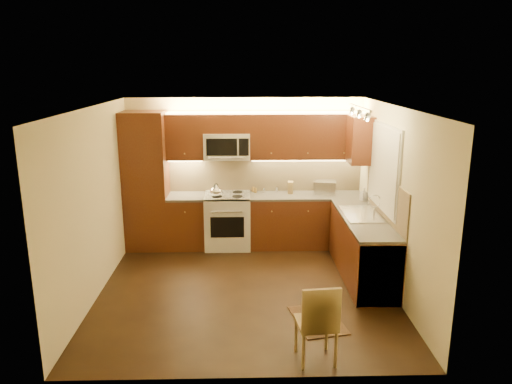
{
  "coord_description": "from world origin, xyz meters",
  "views": [
    {
      "loc": [
        -0.02,
        -6.22,
        3.0
      ],
      "look_at": [
        0.15,
        0.55,
        1.25
      ],
      "focal_mm": 34.15,
      "sensor_mm": 36.0,
      "label": 1
    }
  ],
  "objects_px": {
    "soap_bottle": "(364,194)",
    "stove": "(228,221)",
    "microwave": "(227,146)",
    "sink": "(362,210)",
    "toaster_oven": "(325,187)",
    "dining_chair": "(316,321)",
    "knife_block": "(290,187)",
    "kettle": "(216,190)"
  },
  "relations": [
    {
      "from": "soap_bottle",
      "to": "dining_chair",
      "type": "bearing_deg",
      "value": -133.31
    },
    {
      "from": "dining_chair",
      "to": "kettle",
      "type": "bearing_deg",
      "value": 103.98
    },
    {
      "from": "sink",
      "to": "soap_bottle",
      "type": "distance_m",
      "value": 0.82
    },
    {
      "from": "microwave",
      "to": "soap_bottle",
      "type": "xyz_separation_m",
      "value": [
        2.22,
        -0.47,
        -0.72
      ]
    },
    {
      "from": "soap_bottle",
      "to": "stove",
      "type": "bearing_deg",
      "value": 149.72
    },
    {
      "from": "toaster_oven",
      "to": "soap_bottle",
      "type": "relative_size",
      "value": 1.76
    },
    {
      "from": "sink",
      "to": "toaster_oven",
      "type": "distance_m",
      "value": 1.27
    },
    {
      "from": "kettle",
      "to": "soap_bottle",
      "type": "relative_size",
      "value": 1.12
    },
    {
      "from": "knife_block",
      "to": "soap_bottle",
      "type": "xyz_separation_m",
      "value": [
        1.15,
        -0.47,
        0.0
      ]
    },
    {
      "from": "toaster_oven",
      "to": "knife_block",
      "type": "relative_size",
      "value": 1.8
    },
    {
      "from": "microwave",
      "to": "soap_bottle",
      "type": "bearing_deg",
      "value": -11.96
    },
    {
      "from": "dining_chair",
      "to": "toaster_oven",
      "type": "bearing_deg",
      "value": 73.03
    },
    {
      "from": "kettle",
      "to": "knife_block",
      "type": "bearing_deg",
      "value": 37.09
    },
    {
      "from": "sink",
      "to": "knife_block",
      "type": "distance_m",
      "value": 1.57
    },
    {
      "from": "sink",
      "to": "kettle",
      "type": "xyz_separation_m",
      "value": [
        -2.18,
        0.98,
        0.06
      ]
    },
    {
      "from": "dining_chair",
      "to": "soap_bottle",
      "type": "bearing_deg",
      "value": 61.98
    },
    {
      "from": "knife_block",
      "to": "soap_bottle",
      "type": "relative_size",
      "value": 0.98
    },
    {
      "from": "stove",
      "to": "sink",
      "type": "xyz_separation_m",
      "value": [
        2.0,
        -1.12,
        0.52
      ]
    },
    {
      "from": "microwave",
      "to": "toaster_oven",
      "type": "height_order",
      "value": "microwave"
    },
    {
      "from": "microwave",
      "to": "dining_chair",
      "type": "distance_m",
      "value": 3.87
    },
    {
      "from": "kettle",
      "to": "sink",
      "type": "bearing_deg",
      "value": 0.22
    },
    {
      "from": "stove",
      "to": "sink",
      "type": "height_order",
      "value": "sink"
    },
    {
      "from": "kettle",
      "to": "dining_chair",
      "type": "bearing_deg",
      "value": -45.29
    },
    {
      "from": "microwave",
      "to": "toaster_oven",
      "type": "distance_m",
      "value": 1.81
    },
    {
      "from": "microwave",
      "to": "stove",
      "type": "bearing_deg",
      "value": -90.0
    },
    {
      "from": "soap_bottle",
      "to": "microwave",
      "type": "bearing_deg",
      "value": 146.35
    },
    {
      "from": "stove",
      "to": "sink",
      "type": "distance_m",
      "value": 2.35
    },
    {
      "from": "knife_block",
      "to": "microwave",
      "type": "bearing_deg",
      "value": -174.27
    },
    {
      "from": "knife_block",
      "to": "soap_bottle",
      "type": "distance_m",
      "value": 1.24
    },
    {
      "from": "microwave",
      "to": "knife_block",
      "type": "relative_size",
      "value": 3.77
    },
    {
      "from": "stove",
      "to": "dining_chair",
      "type": "bearing_deg",
      "value": -73.27
    },
    {
      "from": "microwave",
      "to": "sink",
      "type": "xyz_separation_m",
      "value": [
        2.0,
        -1.26,
        -0.74
      ]
    },
    {
      "from": "microwave",
      "to": "knife_block",
      "type": "distance_m",
      "value": 1.29
    },
    {
      "from": "stove",
      "to": "toaster_oven",
      "type": "xyz_separation_m",
      "value": [
        1.66,
        0.1,
        0.55
      ]
    },
    {
      "from": "sink",
      "to": "microwave",
      "type": "bearing_deg",
      "value": 147.79
    },
    {
      "from": "sink",
      "to": "stove",
      "type": "bearing_deg",
      "value": 150.64
    },
    {
      "from": "knife_block",
      "to": "dining_chair",
      "type": "xyz_separation_m",
      "value": [
        -0.06,
        -3.51,
        -0.55
      ]
    },
    {
      "from": "knife_block",
      "to": "soap_bottle",
      "type": "bearing_deg",
      "value": -16.69
    },
    {
      "from": "stove",
      "to": "knife_block",
      "type": "relative_size",
      "value": 4.56
    },
    {
      "from": "toaster_oven",
      "to": "microwave",
      "type": "bearing_deg",
      "value": -167.38
    },
    {
      "from": "sink",
      "to": "soap_bottle",
      "type": "relative_size",
      "value": 4.16
    },
    {
      "from": "microwave",
      "to": "sink",
      "type": "relative_size",
      "value": 0.88
    }
  ]
}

